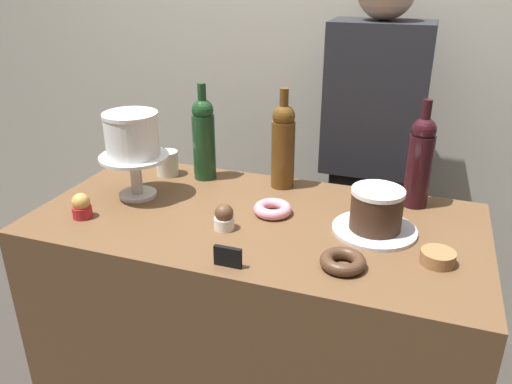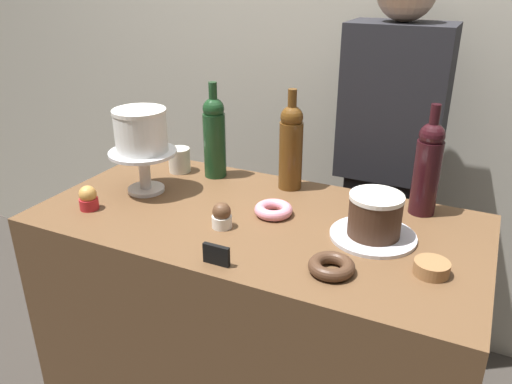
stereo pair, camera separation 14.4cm
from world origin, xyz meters
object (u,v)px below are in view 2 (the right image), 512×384
Objects in this scene: white_layer_cake at (141,130)px; price_sign_chalkboard at (216,255)px; wine_bottle_green at (214,136)px; cookie_stack at (432,268)px; chocolate_round_cake at (375,215)px; cupcake_chocolate at (222,216)px; wine_bottle_amber at (291,146)px; donut_pink at (273,210)px; donut_chocolate at (331,266)px; barista_figure at (386,176)px; coffee_cup_ceramic at (179,160)px; cupcake_caramel at (88,198)px; cake_stand_pedestal at (144,164)px; wine_bottle_dark_red at (427,167)px.

price_sign_chalkboard is at bearing -34.01° from white_layer_cake.
wine_bottle_green is 0.84m from cookie_stack.
cupcake_chocolate is at bearing -162.71° from chocolate_round_cake.
white_layer_cake is 2.35× the size of price_sign_chalkboard.
donut_pink is (0.03, -0.21, -0.13)m from wine_bottle_amber.
donut_chocolate is at bearing -36.77° from wine_bottle_green.
donut_chocolate is at bearing -56.77° from wine_bottle_amber.
white_layer_cake is 0.54m from price_sign_chalkboard.
barista_figure is (0.20, 0.61, -0.08)m from donut_pink.
coffee_cup_ceramic reaches higher than cookie_stack.
white_layer_cake reaches higher than cupcake_caramel.
barista_figure reaches higher than donut_pink.
chocolate_round_cake is 1.27× the size of donut_chocolate.
cupcake_chocolate is 0.87× the size of coffee_cup_ceramic.
donut_pink is 1.00× the size of donut_chocolate.
cupcake_chocolate is at bearing -100.72° from wine_bottle_amber.
donut_pink is 1.32× the size of coffee_cup_ceramic.
cake_stand_pedestal is 0.20m from cupcake_caramel.
cupcake_chocolate is at bearing 9.67° from cupcake_caramel.
wine_bottle_dark_red is at bearing -0.67° from wine_bottle_amber.
white_layer_cake is 1.47× the size of donut_pink.
chocolate_round_cake is 0.41m from cupcake_chocolate.
cake_stand_pedestal is at bearing 163.81° from donut_chocolate.
cookie_stack is at bearing -77.07° from wine_bottle_dark_red.
chocolate_round_cake is at bearing -113.12° from wine_bottle_dark_red.
donut_chocolate is (0.35, -0.09, -0.02)m from cupcake_chocolate.
cookie_stack is at bearing -6.66° from white_layer_cake.
wine_bottle_dark_red reaches higher than donut_pink.
wine_bottle_green reaches higher than cookie_stack.
wine_bottle_amber reaches higher than white_layer_cake.
wine_bottle_amber is at bearing 5.10° from coffee_cup_ceramic.
barista_figure is (-0.04, 0.83, -0.08)m from donut_chocolate.
cake_stand_pedestal is at bearing -179.20° from chocolate_round_cake.
donut_pink is (0.44, 0.02, -0.08)m from cake_stand_pedestal.
cupcake_caramel is 0.66× the size of donut_pink.
price_sign_chalkboard is (-0.02, -0.31, 0.01)m from donut_pink.
cupcake_caramel is 0.87× the size of coffee_cup_ceramic.
wine_bottle_dark_red reaches higher than coffee_cup_ceramic.
coffee_cup_ceramic is at bearing 138.17° from cupcake_chocolate.
cupcake_caramel is at bearing -111.37° from white_layer_cake.
barista_figure is at bearing 67.90° from cupcake_chocolate.
donut_chocolate is 1.33× the size of cookie_stack.
cupcake_caramel is 1.09m from barista_figure.
cake_stand_pedestal is at bearing 68.63° from cupcake_caramel.
cake_stand_pedestal reaches higher than chocolate_round_cake.
coffee_cup_ceramic is (-0.34, 0.31, 0.01)m from cupcake_chocolate.
wine_bottle_amber is (0.41, 0.23, 0.05)m from cake_stand_pedestal.
wine_bottle_amber is at bearing 179.33° from wine_bottle_dark_red.
white_layer_cake is 1.47× the size of donut_chocolate.
wine_bottle_dark_red is 0.49m from barista_figure.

